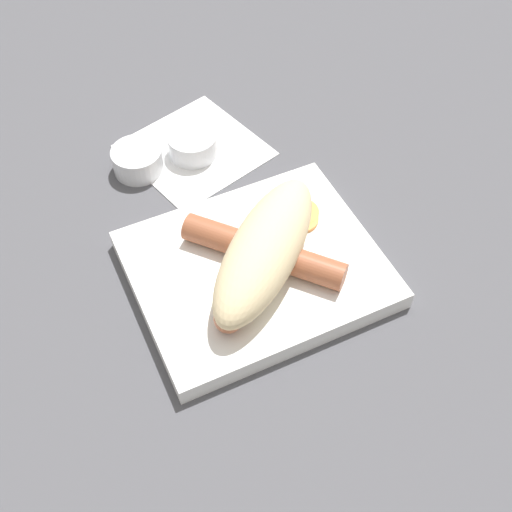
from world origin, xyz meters
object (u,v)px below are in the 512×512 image
Objects in this scene: food_tray at (256,269)px; condiment_cup_near at (193,146)px; sausage at (264,252)px; condiment_cup_far at (138,161)px; bread_roll at (265,249)px.

condiment_cup_near is (0.01, 0.19, 0.00)m from food_tray.
food_tray is 0.02m from sausage.
sausage is 2.63× the size of condiment_cup_far.
sausage reaches higher than condiment_cup_near.
bread_roll is at bearing -91.12° from condiment_cup_near.
sausage is at bearing 72.33° from bread_roll.
bread_roll is 0.02m from sausage.
condiment_cup_near reaches higher than food_tray.
sausage is (0.00, 0.01, -0.01)m from bread_roll.
sausage is 2.63× the size of condiment_cup_near.
sausage is 0.20m from condiment_cup_far.
bread_roll is at bearing -107.67° from sausage.
bread_roll is 0.21m from condiment_cup_far.
condiment_cup_near is at bearing -2.71° from condiment_cup_far.
bread_roll is 3.21× the size of condiment_cup_far.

